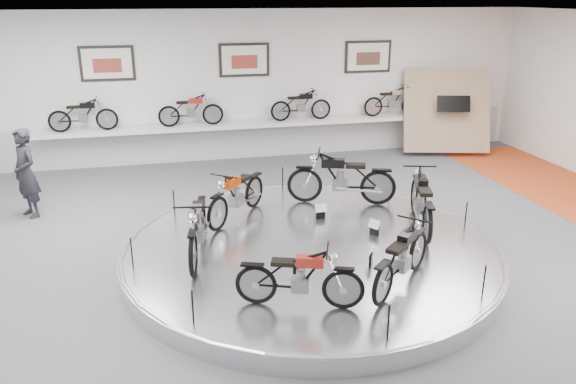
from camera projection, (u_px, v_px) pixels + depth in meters
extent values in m
plane|color=#525255|center=(315.00, 268.00, 9.43)|extent=(16.00, 16.00, 0.00)
plane|color=white|center=(320.00, 20.00, 8.10)|extent=(16.00, 16.00, 0.00)
plane|color=white|center=(245.00, 86.00, 15.18)|extent=(16.00, 0.00, 16.00)
cube|color=#BCBCBA|center=(246.00, 138.00, 15.65)|extent=(15.68, 0.04, 1.10)
cylinder|color=silver|center=(311.00, 252.00, 9.65)|extent=(6.40, 6.40, 0.30)
torus|color=#B2B2BA|center=(311.00, 246.00, 9.61)|extent=(6.40, 6.40, 0.10)
cube|color=silver|center=(248.00, 125.00, 15.24)|extent=(11.00, 0.55, 0.10)
cube|color=white|center=(107.00, 63.00, 14.14)|extent=(1.35, 0.06, 0.88)
cube|color=white|center=(244.00, 60.00, 14.91)|extent=(1.35, 0.06, 0.88)
cube|color=white|center=(368.00, 57.00, 15.68)|extent=(1.35, 0.06, 0.88)
cube|color=tan|center=(447.00, 110.00, 15.84)|extent=(2.56, 1.52, 2.30)
imported|color=black|center=(26.00, 173.00, 11.36)|extent=(0.75, 0.80, 1.85)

